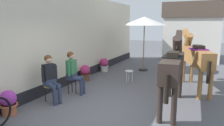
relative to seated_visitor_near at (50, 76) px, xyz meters
name	(u,v)px	position (x,y,z in m)	size (l,w,h in m)	color
ground_plane	(140,82)	(1.78, 3.07, -0.78)	(40.00, 40.00, 0.00)	#56565B
pub_facade_wall	(61,44)	(-0.77, 1.57, 0.76)	(0.34, 14.00, 3.40)	beige
distant_cottage	(192,31)	(3.18, 9.51, 1.02)	(3.40, 2.60, 3.50)	silver
seated_visitor_near	(50,76)	(0.00, 0.00, 0.00)	(0.61, 0.49, 1.39)	gold
seated_visitor_far	(73,70)	(0.17, 0.89, 0.00)	(0.61, 0.49, 1.39)	black
saddled_horse_near	(173,66)	(3.27, 1.06, 0.38)	(0.54, 3.00, 2.06)	#2D231E
saddled_horse_far	(196,56)	(3.73, 3.07, 0.38)	(1.27, 2.87, 2.06)	#9E6B38
flower_planter_nearest	(9,102)	(-0.37, -1.16, -0.44)	(0.43, 0.43, 0.64)	#A85638
flower_planter_inner_far	(85,72)	(-0.33, 2.43, -0.44)	(0.43, 0.43, 0.64)	brown
flower_planter_farthest	(104,65)	(-0.36, 4.22, -0.44)	(0.43, 0.43, 0.64)	beige
cafe_parasol	(144,21)	(1.29, 5.20, 1.59)	(2.10, 2.10, 2.58)	black
spare_stool_white	(129,72)	(1.37, 2.93, -0.38)	(0.32, 0.32, 0.46)	white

